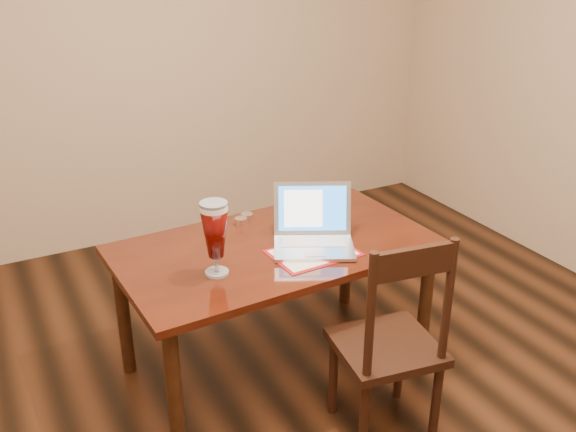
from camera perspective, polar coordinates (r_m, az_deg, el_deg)
room_shell at (r=2.00m, az=5.09°, el=16.87°), size 4.51×5.01×2.71m
dining_table at (r=2.99m, az=-1.23°, el=-3.73°), size 1.49×0.88×1.01m
dining_chair at (r=2.72m, az=9.10°, el=-11.22°), size 0.46×0.45×0.97m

